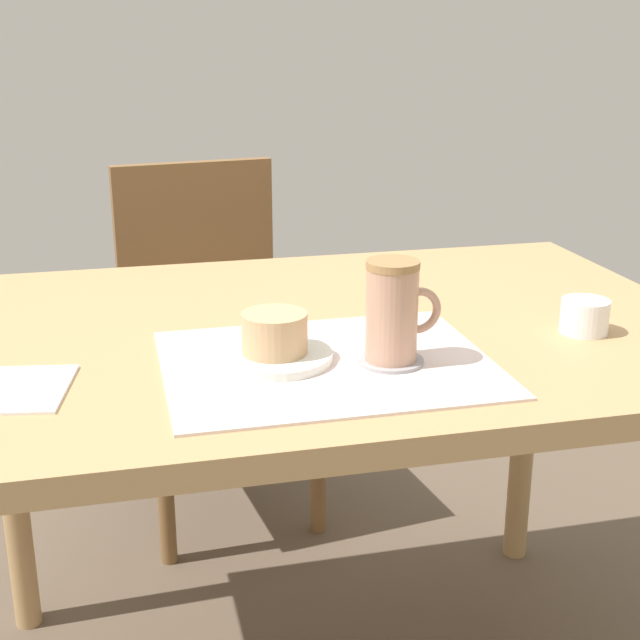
% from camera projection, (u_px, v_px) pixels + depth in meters
% --- Properties ---
extents(dining_table, '(1.16, 0.81, 0.70)m').
position_uv_depth(dining_table, '(327.00, 370.00, 1.37)').
color(dining_table, tan).
rests_on(dining_table, ground_plane).
extents(wooden_chair, '(0.47, 0.47, 0.82)m').
position_uv_depth(wooden_chair, '(211.00, 322.00, 2.11)').
color(wooden_chair, brown).
rests_on(wooden_chair, ground_plane).
extents(placemat, '(0.43, 0.35, 0.00)m').
position_uv_depth(placemat, '(327.00, 364.00, 1.18)').
color(placemat, silver).
rests_on(placemat, dining_table).
extents(pastry_plate, '(0.15, 0.15, 0.01)m').
position_uv_depth(pastry_plate, '(275.00, 357.00, 1.18)').
color(pastry_plate, silver).
rests_on(pastry_plate, placemat).
extents(pastry, '(0.09, 0.09, 0.05)m').
position_uv_depth(pastry, '(275.00, 333.00, 1.17)').
color(pastry, tan).
rests_on(pastry, pastry_plate).
extents(coffee_coaster, '(0.09, 0.09, 0.00)m').
position_uv_depth(coffee_coaster, '(390.00, 361.00, 1.18)').
color(coffee_coaster, '#99999E').
rests_on(coffee_coaster, placemat).
extents(coffee_mug, '(0.10, 0.07, 0.13)m').
position_uv_depth(coffee_mug, '(393.00, 311.00, 1.16)').
color(coffee_mug, tan).
rests_on(coffee_mug, coffee_coaster).
extents(paper_napkin, '(0.17, 0.17, 0.00)m').
position_uv_depth(paper_napkin, '(6.00, 390.00, 1.10)').
color(paper_napkin, white).
rests_on(paper_napkin, dining_table).
extents(sugar_bowl, '(0.07, 0.07, 0.05)m').
position_uv_depth(sugar_bowl, '(585.00, 316.00, 1.30)').
color(sugar_bowl, white).
rests_on(sugar_bowl, dining_table).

